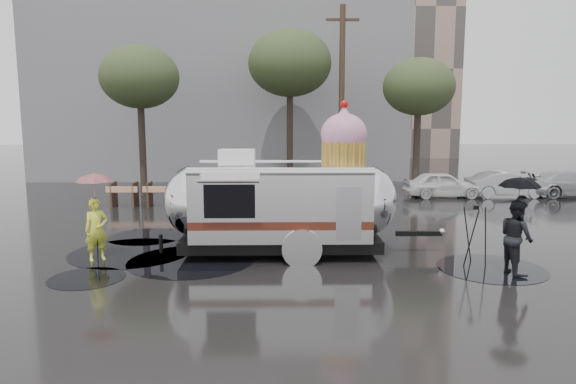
{
  "coord_description": "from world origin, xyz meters",
  "views": [
    {
      "loc": [
        -0.71,
        -11.34,
        3.66
      ],
      "look_at": [
        -0.39,
        2.3,
        1.68
      ],
      "focal_mm": 32.0,
      "sensor_mm": 36.0,
      "label": 1
    }
  ],
  "objects_px": {
    "person_left": "(96,230)",
    "person_right": "(516,237)",
    "airstream_trailer": "(284,200)",
    "tripod": "(475,230)"
  },
  "relations": [
    {
      "from": "person_right",
      "to": "tripod",
      "type": "distance_m",
      "value": 1.01
    },
    {
      "from": "person_left",
      "to": "person_right",
      "type": "relative_size",
      "value": 0.91
    },
    {
      "from": "airstream_trailer",
      "to": "person_left",
      "type": "xyz_separation_m",
      "value": [
        -4.85,
        -0.6,
        -0.67
      ]
    },
    {
      "from": "tripod",
      "to": "person_right",
      "type": "bearing_deg",
      "value": -37.01
    },
    {
      "from": "person_right",
      "to": "tripod",
      "type": "xyz_separation_m",
      "value": [
        -0.69,
        0.73,
        0.02
      ]
    },
    {
      "from": "airstream_trailer",
      "to": "person_right",
      "type": "distance_m",
      "value": 5.81
    },
    {
      "from": "person_left",
      "to": "person_right",
      "type": "xyz_separation_m",
      "value": [
        10.27,
        -1.41,
        0.08
      ]
    },
    {
      "from": "airstream_trailer",
      "to": "person_left",
      "type": "relative_size",
      "value": 4.85
    },
    {
      "from": "person_left",
      "to": "person_right",
      "type": "bearing_deg",
      "value": -40.05
    },
    {
      "from": "tripod",
      "to": "person_left",
      "type": "bearing_deg",
      "value": -174.47
    }
  ]
}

